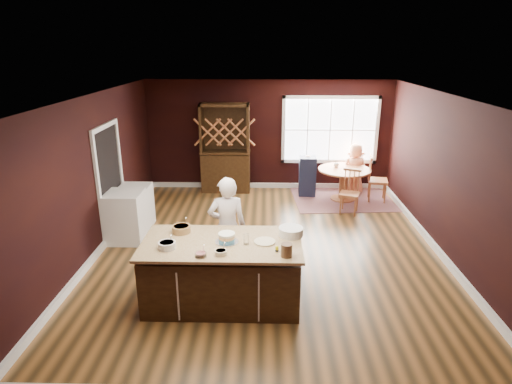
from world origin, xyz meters
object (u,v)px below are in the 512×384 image
Objects in this scene: baker at (227,227)px; dining_table at (344,178)px; chair_east at (378,179)px; chair_south at (350,192)px; seated_woman at (354,169)px; high_chair at (307,175)px; toddler at (311,162)px; hutch at (225,148)px; chair_north at (353,170)px; washer at (126,217)px; kitchen_island at (222,273)px; layer_cake at (227,238)px; dryer at (136,206)px.

dining_table is at bearing -133.38° from baker.
chair_east reaches higher than chair_south.
high_chair is (-1.15, -0.14, -0.13)m from seated_woman.
chair_east is 1.12× the size of chair_south.
toddler is at bearing -3.24° from seated_woman.
hutch is at bearing 171.82° from chair_south.
toddler is (-1.08, -0.11, 0.19)m from seated_woman.
toddler reaches higher than dining_table.
high_chair is (-1.17, -0.40, -0.01)m from chair_north.
washer is (-5.18, -2.28, -0.07)m from chair_east.
kitchen_island is 1.80× the size of dining_table.
layer_cake reaches higher than high_chair.
hutch is 3.40m from washer.
chair_east is at bearing -15.20° from toddler.
baker is 5.08m from chair_north.
chair_north is 1.19m from toddler.
baker reaches higher than washer.
toddler is 4.21m from dryer.
seated_woman is 1.45× the size of dryer.
baker is at bearing -124.26° from dining_table.
seated_woman is (2.68, 4.75, -0.36)m from layer_cake.
dining_table is at bearing 28.03° from washer.
seated_woman is at bearing 94.78° from chair_south.
toddler is 4.55m from washer.
washer is (-4.75, -3.06, -0.04)m from chair_north.
chair_east reaches higher than kitchen_island.
dining_table is at bearing 45.45° from seated_woman.
layer_cake is (0.06, -0.75, 0.18)m from baker.
high_chair is (-1.60, 0.38, -0.04)m from chair_east.
high_chair is 3.82× the size of toddler.
chair_north is at bearing 27.02° from dryer.
layer_cake reaches higher than chair_south.
chair_north reaches higher than high_chair.
hutch is (-0.40, 4.89, 0.65)m from kitchen_island.
seated_woman is (2.75, 4.75, 0.18)m from kitchen_island.
dryer is at bearing 117.42° from chair_east.
hutch is at bearing 89.43° from chair_east.
chair_east reaches higher than dining_table.
dryer is at bearing -51.80° from baker.
chair_east is 1.60m from toddler.
chair_east is at bearing 23.77° from washer.
kitchen_island is 4.88m from high_chair.
dryer is (-4.38, -0.84, -0.05)m from chair_south.
toddler is at bearing 140.43° from chair_south.
chair_east is 1.06× the size of chair_north.
chair_north reaches higher than dryer.
toddler is 0.12× the size of hutch.
washer is 0.64m from dryer.
chair_east is (0.77, -0.06, 0.01)m from dining_table.
high_chair is (1.59, 3.86, -0.31)m from baker.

